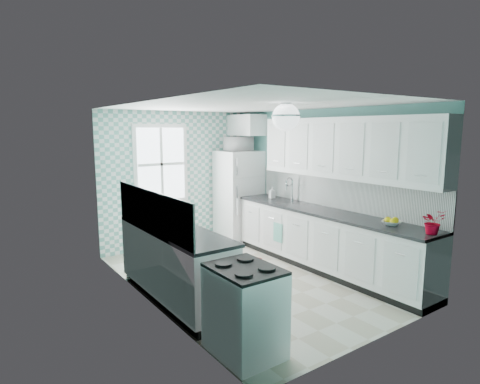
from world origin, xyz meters
TOP-DOWN VIEW (x-y plane):
  - floor at (0.00, 0.00)m, footprint 3.00×4.40m
  - ceiling at (0.00, 0.00)m, footprint 3.00×4.40m
  - wall_back at (0.00, 2.21)m, footprint 3.00×0.02m
  - wall_front at (0.00, -2.21)m, footprint 3.00×0.02m
  - wall_left at (-1.51, 0.00)m, footprint 0.02×4.40m
  - wall_right at (1.51, 0.00)m, footprint 0.02×4.40m
  - accent_wall at (0.00, 2.19)m, footprint 3.00×0.01m
  - window at (-0.35, 2.16)m, footprint 1.04×0.05m
  - backsplash_right at (1.49, -0.40)m, footprint 0.02×3.60m
  - backsplash_left at (-1.49, -0.07)m, footprint 0.02×2.15m
  - upper_cabinets_right at (1.33, -0.60)m, footprint 0.33×3.20m
  - upper_cabinet_fridge at (1.30, 1.83)m, footprint 0.40×0.74m
  - ceiling_light at (0.00, -0.80)m, footprint 0.34×0.34m
  - base_cabinets_right at (1.20, -0.40)m, footprint 0.60×3.60m
  - countertop_right at (1.19, -0.40)m, footprint 0.63×3.60m
  - base_cabinets_left at (-1.20, -0.07)m, footprint 0.60×2.15m
  - countertop_left at (-1.19, -0.07)m, footprint 0.63×2.15m
  - fridge at (1.11, 1.80)m, footprint 0.77×0.76m
  - stove at (-1.20, -1.60)m, footprint 0.57×0.71m
  - sink at (1.20, 0.57)m, footprint 0.55×0.46m
  - rug at (0.26, 0.89)m, footprint 0.92×1.09m
  - dish_towel at (0.89, 0.35)m, footprint 0.02×0.21m
  - fruit_bowl at (1.20, -1.55)m, footprint 0.30×0.30m
  - potted_plant at (1.20, -2.09)m, footprint 0.34×0.32m
  - soap_bottle at (1.25, 0.94)m, footprint 0.11×0.11m
  - microwave at (1.11, 1.80)m, footprint 0.52×0.37m

SIDE VIEW (x-z plane):
  - floor at x=0.00m, z-range -0.02..0.00m
  - rug at x=0.26m, z-range 0.00..0.02m
  - base_cabinets_right at x=1.20m, z-range 0.00..0.90m
  - base_cabinets_left at x=-1.20m, z-range 0.00..0.90m
  - stove at x=-1.20m, z-range 0.02..0.88m
  - dish_towel at x=0.89m, z-range 0.32..0.64m
  - fridge at x=1.11m, z-range 0.00..1.76m
  - countertop_right at x=1.19m, z-range 0.90..0.94m
  - countertop_left at x=-1.19m, z-range 0.90..0.94m
  - sink at x=1.20m, z-range 0.66..1.20m
  - fruit_bowl at x=1.20m, z-range 0.94..1.00m
  - soap_bottle at x=1.25m, z-range 0.94..1.15m
  - potted_plant at x=1.20m, z-range 0.94..1.24m
  - backsplash_right at x=1.49m, z-range 0.94..1.45m
  - backsplash_left at x=-1.49m, z-range 0.94..1.45m
  - wall_back at x=0.00m, z-range 0.00..2.50m
  - wall_front at x=0.00m, z-range 0.00..2.50m
  - wall_left at x=-1.51m, z-range 0.00..2.50m
  - wall_right at x=1.51m, z-range 0.00..2.50m
  - accent_wall at x=0.00m, z-range 0.00..2.50m
  - window at x=-0.35m, z-range 0.83..2.27m
  - microwave at x=1.11m, z-range 1.76..2.03m
  - upper_cabinets_right at x=1.33m, z-range 1.45..2.35m
  - upper_cabinet_fridge at x=1.30m, z-range 2.05..2.45m
  - ceiling_light at x=0.00m, z-range 2.15..2.50m
  - ceiling at x=0.00m, z-range 2.50..2.52m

